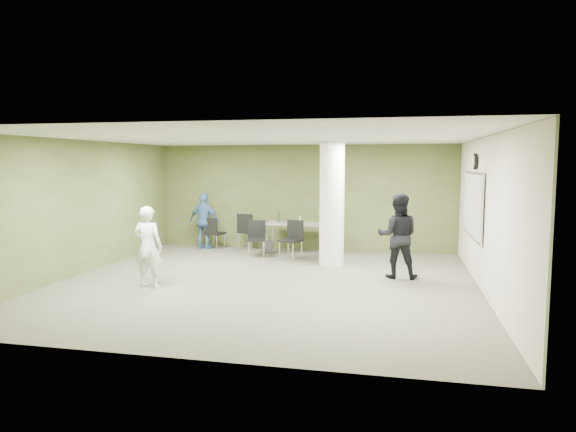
% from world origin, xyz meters
% --- Properties ---
extents(floor, '(8.00, 8.00, 0.00)m').
position_xyz_m(floor, '(0.00, 0.00, 0.00)').
color(floor, '#4C4B3B').
rests_on(floor, ground).
extents(ceiling, '(8.00, 8.00, 0.00)m').
position_xyz_m(ceiling, '(0.00, 0.00, 2.80)').
color(ceiling, white).
rests_on(ceiling, wall_back).
extents(wall_back, '(8.00, 2.80, 0.02)m').
position_xyz_m(wall_back, '(0.00, 4.00, 1.40)').
color(wall_back, '#444C24').
rests_on(wall_back, floor).
extents(wall_left, '(0.02, 8.00, 2.80)m').
position_xyz_m(wall_left, '(-4.00, 0.00, 1.40)').
color(wall_left, '#444C24').
rests_on(wall_left, floor).
extents(wall_right_cream, '(0.02, 8.00, 2.80)m').
position_xyz_m(wall_right_cream, '(4.00, 0.00, 1.40)').
color(wall_right_cream, beige).
rests_on(wall_right_cream, floor).
extents(column, '(0.56, 0.56, 2.80)m').
position_xyz_m(column, '(1.00, 2.00, 1.40)').
color(column, silver).
rests_on(column, floor).
extents(whiteboard, '(0.05, 2.30, 1.30)m').
position_xyz_m(whiteboard, '(3.92, 1.20, 1.50)').
color(whiteboard, silver).
rests_on(whiteboard, wall_right_cream).
extents(wall_clock, '(0.06, 0.32, 0.32)m').
position_xyz_m(wall_clock, '(3.92, 1.20, 2.35)').
color(wall_clock, black).
rests_on(wall_clock, wall_right_cream).
extents(folding_table, '(1.68, 0.78, 1.04)m').
position_xyz_m(folding_table, '(-0.07, 3.31, 0.74)').
color(folding_table, gray).
rests_on(folding_table, floor).
extents(wastebasket, '(0.28, 0.28, 0.33)m').
position_xyz_m(wastebasket, '(-0.82, 3.16, 0.16)').
color(wastebasket, '#4C4C4C').
rests_on(wastebasket, floor).
extents(chair_back_left, '(0.54, 0.54, 0.87)m').
position_xyz_m(chair_back_left, '(-2.38, 3.39, 0.51)').
color(chair_back_left, black).
rests_on(chair_back_left, floor).
extents(chair_back_right, '(0.59, 0.59, 0.97)m').
position_xyz_m(chair_back_right, '(-1.47, 3.56, 0.57)').
color(chair_back_right, black).
rests_on(chair_back_right, floor).
extents(chair_table_left, '(0.52, 0.52, 0.89)m').
position_xyz_m(chair_table_left, '(-0.96, 2.68, 0.52)').
color(chair_table_left, black).
rests_on(chair_table_left, floor).
extents(chair_table_right, '(0.60, 0.60, 0.94)m').
position_xyz_m(chair_table_right, '(-0.02, 2.51, 0.55)').
color(chair_table_right, black).
rests_on(chair_table_right, floor).
extents(woman_white, '(0.56, 0.37, 1.53)m').
position_xyz_m(woman_white, '(-2.08, -0.83, 0.77)').
color(woman_white, white).
rests_on(woman_white, floor).
extents(man_black, '(0.84, 0.65, 1.71)m').
position_xyz_m(man_black, '(2.48, 0.97, 0.86)').
color(man_black, black).
rests_on(man_black, floor).
extents(man_blue, '(0.93, 0.47, 1.52)m').
position_xyz_m(man_blue, '(-2.62, 3.40, 0.76)').
color(man_blue, '#3F659C').
rests_on(man_blue, floor).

